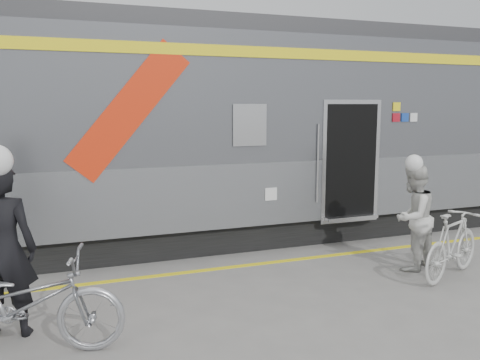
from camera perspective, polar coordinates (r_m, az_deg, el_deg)
name	(u,v)px	position (r m, az deg, el deg)	size (l,w,h in m)	color
ground	(259,325)	(6.26, 2.12, -15.97)	(90.00, 90.00, 0.00)	slate
train	(212,132)	(9.92, -3.16, 5.36)	(24.00, 3.17, 4.10)	black
safety_strip	(207,270)	(8.15, -3.77, -10.05)	(24.00, 0.12, 0.01)	yellow
man	(3,250)	(6.26, -25.08, -7.15)	(0.72, 0.47, 1.98)	black
bicycle_left	(23,304)	(5.85, -23.22, -12.68)	(0.72, 2.08, 1.09)	#A9ABB1
woman	(413,217)	(8.44, 18.81, -3.97)	(0.81, 0.63, 1.68)	silver
bicycle_right	(452,245)	(8.31, 22.72, -6.71)	(0.48, 1.69, 1.02)	beige
helmet_woman	(416,156)	(8.29, 19.13, 2.61)	(0.27, 0.27, 0.27)	white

